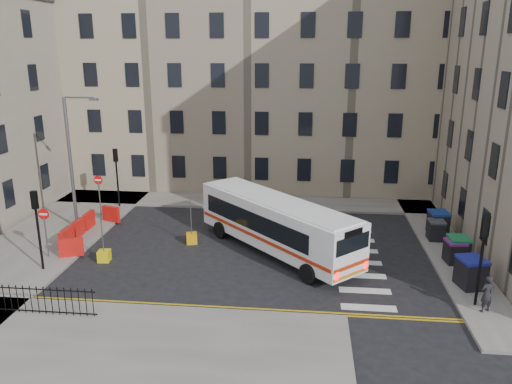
% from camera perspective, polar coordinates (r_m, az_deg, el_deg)
% --- Properties ---
extents(ground, '(120.00, 120.00, 0.00)m').
position_cam_1_polar(ground, '(28.12, 3.24, -6.69)').
color(ground, black).
rests_on(ground, ground).
extents(pavement_north, '(36.00, 3.20, 0.15)m').
position_cam_1_polar(pavement_north, '(36.85, -5.43, -1.00)').
color(pavement_north, slate).
rests_on(pavement_north, ground).
extents(pavement_east, '(2.40, 26.00, 0.15)m').
position_cam_1_polar(pavement_east, '(32.74, 19.59, -4.13)').
color(pavement_east, slate).
rests_on(pavement_east, ground).
extents(pavement_west, '(6.00, 22.00, 0.15)m').
position_cam_1_polar(pavement_west, '(32.71, -22.04, -4.41)').
color(pavement_west, slate).
rests_on(pavement_west, ground).
extents(pavement_sw, '(20.00, 6.00, 0.15)m').
position_cam_1_polar(pavement_sw, '(20.89, -18.71, -16.04)').
color(pavement_sw, slate).
rests_on(pavement_sw, ground).
extents(terrace_north, '(38.30, 10.80, 17.20)m').
position_cam_1_polar(terrace_north, '(42.24, -5.23, 13.01)').
color(terrace_north, tan).
rests_on(terrace_north, ground).
extents(traffic_light_east, '(0.28, 0.22, 4.10)m').
position_cam_1_polar(traffic_light_east, '(23.14, 24.50, -5.70)').
color(traffic_light_east, black).
rests_on(traffic_light_east, pavement_east).
extents(traffic_light_nw, '(0.28, 0.22, 4.10)m').
position_cam_1_polar(traffic_light_nw, '(35.87, -15.66, 2.61)').
color(traffic_light_nw, black).
rests_on(traffic_light_nw, pavement_west).
extents(traffic_light_sw, '(0.28, 0.22, 4.10)m').
position_cam_1_polar(traffic_light_sw, '(26.77, -23.77, -2.74)').
color(traffic_light_sw, black).
rests_on(traffic_light_sw, pavement_west).
extents(streetlamp, '(0.50, 0.22, 8.14)m').
position_cam_1_polar(streetlamp, '(31.96, -20.44, 3.27)').
color(streetlamp, '#595B5E').
rests_on(streetlamp, pavement_west).
extents(no_entry_north, '(0.60, 0.08, 3.00)m').
position_cam_1_polar(no_entry_north, '(34.46, -17.53, 0.55)').
color(no_entry_north, '#595B5E').
rests_on(no_entry_north, pavement_west).
extents(no_entry_south, '(0.60, 0.08, 3.00)m').
position_cam_1_polar(no_entry_south, '(28.49, -23.01, -3.24)').
color(no_entry_south, '#595B5E').
rests_on(no_entry_south, pavement_west).
extents(roadworks_barriers, '(1.66, 6.26, 1.00)m').
position_cam_1_polar(roadworks_barriers, '(31.15, -19.06, -3.99)').
color(roadworks_barriers, red).
rests_on(roadworks_barriers, pavement_west).
extents(iron_railings, '(7.80, 0.04, 1.20)m').
position_cam_1_polar(iron_railings, '(23.88, -26.54, -10.86)').
color(iron_railings, black).
rests_on(iron_railings, pavement_sw).
extents(bus, '(9.36, 9.60, 2.98)m').
position_cam_1_polar(bus, '(27.29, 2.31, -3.52)').
color(bus, white).
rests_on(bus, ground).
extents(wheelie_bin_a, '(1.39, 1.52, 1.42)m').
position_cam_1_polar(wheelie_bin_a, '(25.53, 23.35, -8.42)').
color(wheelie_bin_a, black).
rests_on(wheelie_bin_a, pavement_east).
extents(wheelie_bin_b, '(1.05, 1.17, 1.18)m').
position_cam_1_polar(wheelie_bin_b, '(28.01, 21.75, -6.33)').
color(wheelie_bin_b, black).
rests_on(wheelie_bin_b, pavement_east).
extents(wheelie_bin_c, '(1.08, 1.23, 1.31)m').
position_cam_1_polar(wheelie_bin_c, '(28.25, 22.10, -6.04)').
color(wheelie_bin_c, black).
rests_on(wheelie_bin_c, pavement_east).
extents(wheelie_bin_d, '(0.92, 1.05, 1.16)m').
position_cam_1_polar(wheelie_bin_d, '(30.87, 19.87, -4.09)').
color(wheelie_bin_d, black).
rests_on(wheelie_bin_d, pavement_east).
extents(wheelie_bin_e, '(1.20, 1.34, 1.36)m').
position_cam_1_polar(wheelie_bin_e, '(31.87, 20.09, -3.28)').
color(wheelie_bin_e, black).
rests_on(wheelie_bin_e, pavement_east).
extents(pedestrian, '(0.71, 0.61, 1.63)m').
position_cam_1_polar(pedestrian, '(23.47, 24.85, -10.53)').
color(pedestrian, black).
rests_on(pedestrian, pavement_east).
extents(bollard_yellow, '(0.74, 0.74, 0.60)m').
position_cam_1_polar(bollard_yellow, '(29.22, -7.36, -5.26)').
color(bollard_yellow, orange).
rests_on(bollard_yellow, ground).
extents(bollard_chevron, '(0.65, 0.65, 0.60)m').
position_cam_1_polar(bollard_chevron, '(27.82, -16.96, -7.00)').
color(bollard_chevron, yellow).
rests_on(bollard_chevron, ground).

